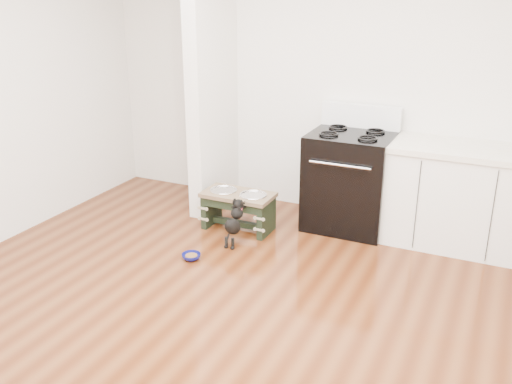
% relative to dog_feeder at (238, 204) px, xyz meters
% --- Properties ---
extents(ground, '(5.00, 5.00, 0.00)m').
position_rel_dog_feeder_xyz_m(ground, '(0.67, -1.64, -0.26)').
color(ground, '#461E0C').
rests_on(ground, ground).
extents(room_shell, '(5.00, 5.00, 5.00)m').
position_rel_dog_feeder_xyz_m(room_shell, '(0.67, -1.64, 1.36)').
color(room_shell, silver).
rests_on(room_shell, ground).
extents(partition_wall, '(0.15, 0.80, 2.70)m').
position_rel_dog_feeder_xyz_m(partition_wall, '(-0.50, 0.46, 1.09)').
color(partition_wall, silver).
rests_on(partition_wall, ground).
extents(oven_range, '(0.76, 0.69, 1.14)m').
position_rel_dog_feeder_xyz_m(oven_range, '(0.92, 0.52, 0.22)').
color(oven_range, black).
rests_on(oven_range, ground).
extents(cabinet_run, '(1.24, 0.64, 0.91)m').
position_rel_dog_feeder_xyz_m(cabinet_run, '(1.90, 0.54, 0.19)').
color(cabinet_run, white).
rests_on(cabinet_run, ground).
extents(dog_feeder, '(0.67, 0.36, 0.38)m').
position_rel_dog_feeder_xyz_m(dog_feeder, '(0.00, 0.00, 0.00)').
color(dog_feeder, black).
rests_on(dog_feeder, ground).
extents(puppy, '(0.12, 0.34, 0.41)m').
position_rel_dog_feeder_xyz_m(puppy, '(0.12, -0.31, -0.04)').
color(puppy, black).
rests_on(puppy, ground).
extents(floor_bowl, '(0.18, 0.18, 0.05)m').
position_rel_dog_feeder_xyz_m(floor_bowl, '(-0.08, -0.74, -0.24)').
color(floor_bowl, navy).
rests_on(floor_bowl, ground).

